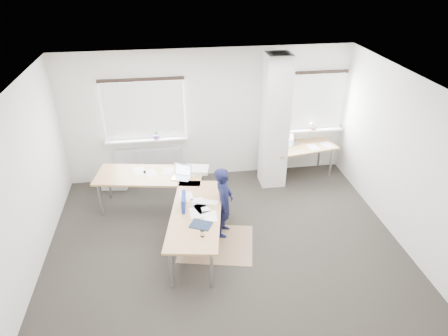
{
  "coord_description": "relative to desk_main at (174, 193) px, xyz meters",
  "views": [
    {
      "loc": [
        -0.8,
        -5.3,
        4.52
      ],
      "look_at": [
        0.11,
        0.9,
        1.02
      ],
      "focal_mm": 32.0,
      "sensor_mm": 36.0,
      "label": 1
    }
  ],
  "objects": [
    {
      "name": "desk_side",
      "position": [
        2.84,
        1.47,
        -0.01
      ],
      "size": [
        1.5,
        0.93,
        1.22
      ],
      "rotation": [
        0.0,
        0.0,
        0.17
      ],
      "color": "#9E7D44",
      "rests_on": "ground"
    },
    {
      "name": "room_shell",
      "position": [
        1.0,
        -0.24,
        1.05
      ],
      "size": [
        6.04,
        5.04,
        2.82
      ],
      "color": "beige",
      "rests_on": "ground"
    },
    {
      "name": "white_crate",
      "position": [
        -1.22,
        1.56,
        -0.53
      ],
      "size": [
        0.57,
        0.44,
        0.32
      ],
      "primitive_type": "cube",
      "rotation": [
        0.0,
        0.0,
        -0.13
      ],
      "color": "white",
      "rests_on": "ground"
    },
    {
      "name": "task_chair",
      "position": [
        0.32,
        -0.54,
        -0.42
      ],
      "size": [
        0.53,
        0.52,
        0.97
      ],
      "rotation": [
        0.0,
        0.0,
        -0.1
      ],
      "color": "navy",
      "rests_on": "ground"
    },
    {
      "name": "ground",
      "position": [
        0.82,
        -0.69,
        -0.69
      ],
      "size": [
        6.0,
        6.0,
        0.0
      ],
      "primitive_type": "plane",
      "color": "#282420",
      "rests_on": "ground"
    },
    {
      "name": "desk_main",
      "position": [
        0.0,
        0.0,
        0.0
      ],
      "size": [
        2.4,
        2.98,
        0.96
      ],
      "rotation": [
        0.0,
        0.0,
        -0.17
      ],
      "color": "#9E7D44",
      "rests_on": "ground"
    },
    {
      "name": "person",
      "position": [
        0.84,
        -0.35,
        -0.04
      ],
      "size": [
        0.45,
        0.55,
        1.31
      ],
      "primitive_type": "imported",
      "rotation": [
        0.0,
        0.0,
        1.25
      ],
      "color": "black",
      "rests_on": "ground"
    },
    {
      "name": "floor_mat",
      "position": [
        0.67,
        -0.64,
        -0.69
      ],
      "size": [
        1.45,
        1.3,
        0.01
      ],
      "primitive_type": "cube",
      "rotation": [
        0.0,
        0.0,
        -0.21
      ],
      "color": "#88684A",
      "rests_on": "ground"
    }
  ]
}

